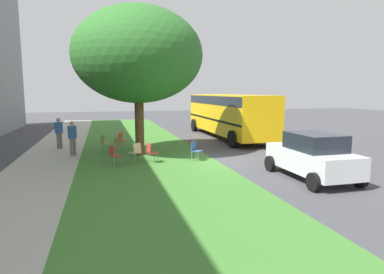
% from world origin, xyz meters
% --- Properties ---
extents(ground, '(80.00, 80.00, 0.00)m').
position_xyz_m(ground, '(0.00, 0.00, 0.00)').
color(ground, '#424247').
extents(grass_verge, '(48.00, 6.00, 0.01)m').
position_xyz_m(grass_verge, '(0.00, 3.20, 0.00)').
color(grass_verge, '#3D752D').
rests_on(grass_verge, ground).
extents(sidewalk_strip, '(48.00, 2.80, 0.01)m').
position_xyz_m(sidewalk_strip, '(0.00, 7.60, 0.00)').
color(sidewalk_strip, '#ADA89E').
rests_on(sidewalk_strip, ground).
extents(street_tree, '(6.16, 6.16, 7.09)m').
position_xyz_m(street_tree, '(2.49, 3.38, 4.80)').
color(street_tree, brown).
rests_on(street_tree, ground).
extents(chair_0, '(0.58, 0.58, 0.88)m').
position_xyz_m(chair_0, '(0.65, 3.76, 0.52)').
color(chair_0, beige).
rests_on(chair_0, ground).
extents(chair_1, '(0.54, 0.54, 0.88)m').
position_xyz_m(chair_1, '(5.30, 4.30, 0.52)').
color(chair_1, beige).
rests_on(chair_1, ground).
extents(chair_2, '(0.52, 0.52, 0.88)m').
position_xyz_m(chair_2, '(0.44, 3.12, 0.52)').
color(chair_2, '#B7332D').
rests_on(chair_2, ground).
extents(chair_3, '(0.58, 0.57, 0.88)m').
position_xyz_m(chair_3, '(2.53, 4.46, 0.52)').
color(chair_3, olive).
rests_on(chair_3, ground).
extents(chair_4, '(0.59, 0.59, 0.88)m').
position_xyz_m(chair_4, '(0.42, 1.10, 0.52)').
color(chair_4, '#335184').
rests_on(chair_4, ground).
extents(chair_5, '(0.55, 0.56, 0.88)m').
position_xyz_m(chair_5, '(0.16, 4.70, 0.52)').
color(chair_5, '#B7332D').
rests_on(chair_5, ground).
extents(chair_6, '(0.55, 0.56, 0.88)m').
position_xyz_m(chair_6, '(3.75, 5.06, 0.52)').
color(chair_6, olive).
rests_on(chair_6, ground).
extents(chair_7, '(0.58, 0.58, 0.88)m').
position_xyz_m(chair_7, '(4.51, 4.10, 0.52)').
color(chair_7, '#C64C1E').
rests_on(chair_7, ground).
extents(parked_car, '(3.70, 1.92, 1.65)m').
position_xyz_m(parked_car, '(-3.71, -2.04, 0.84)').
color(parked_car, silver).
rests_on(parked_car, ground).
extents(school_bus, '(10.40, 2.80, 2.88)m').
position_xyz_m(school_bus, '(7.31, -3.11, 1.76)').
color(school_bus, yellow).
rests_on(school_bus, ground).
extents(pedestrian_0, '(0.39, 0.40, 1.69)m').
position_xyz_m(pedestrian_0, '(5.45, 7.43, 0.93)').
color(pedestrian_0, '#726659').
rests_on(pedestrian_0, ground).
extents(pedestrian_1, '(0.38, 0.41, 1.69)m').
position_xyz_m(pedestrian_1, '(3.13, 6.55, 0.93)').
color(pedestrian_1, '#726659').
rests_on(pedestrian_1, ground).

